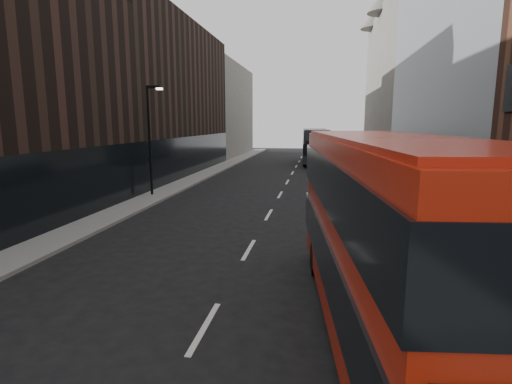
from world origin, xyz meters
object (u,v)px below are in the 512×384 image
at_px(car_a, 334,185).
at_px(car_c, 344,178).
at_px(street_lamp, 151,133).
at_px(car_b, 347,191).
at_px(red_bus, 384,228).
at_px(grey_bus, 315,145).

relative_size(car_a, car_c, 0.91).
distance_m(street_lamp, car_c, 14.45).
relative_size(street_lamp, car_b, 1.58).
distance_m(red_bus, car_c, 21.67).
relative_size(car_a, car_b, 0.98).
bearing_deg(street_lamp, car_b, 0.00).
distance_m(red_bus, car_b, 15.70).
height_order(street_lamp, car_a, street_lamp).
height_order(street_lamp, car_b, street_lamp).
relative_size(street_lamp, red_bus, 0.61).
bearing_deg(grey_bus, car_b, -87.23).
bearing_deg(car_b, car_c, 88.43).
xyz_separation_m(car_a, car_b, (0.73, -2.00, -0.01)).
xyz_separation_m(car_a, car_c, (0.91, 4.00, -0.05)).
height_order(grey_bus, car_c, grey_bus).
bearing_deg(car_b, street_lamp, -179.82).
height_order(red_bus, car_c, red_bus).
distance_m(street_lamp, red_bus, 19.92).
xyz_separation_m(street_lamp, car_a, (11.76, 2.00, -3.44)).
bearing_deg(red_bus, grey_bus, 86.94).
xyz_separation_m(red_bus, grey_bus, (-2.09, 39.62, -0.35)).
bearing_deg(car_c, car_a, -105.95).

